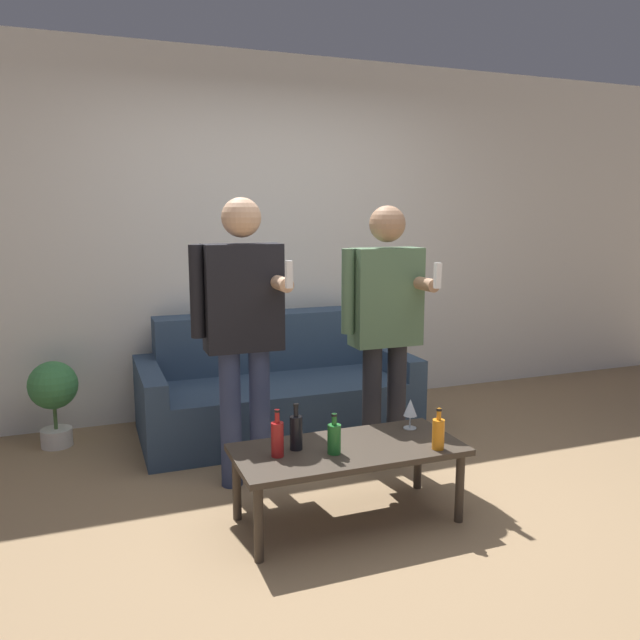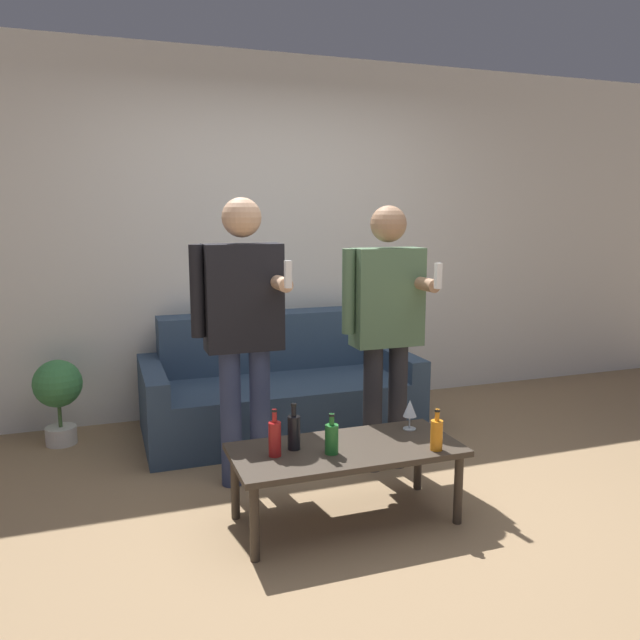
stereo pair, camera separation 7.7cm
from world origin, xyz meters
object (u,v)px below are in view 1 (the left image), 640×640
at_px(couch, 274,390).
at_px(bottle_orange, 334,438).
at_px(person_standing_right, 385,318).
at_px(coffee_table, 348,455).
at_px(person_standing_left, 243,320).

distance_m(couch, bottle_orange, 1.52).
distance_m(couch, person_standing_right, 1.19).
distance_m(coffee_table, bottle_orange, 0.16).
distance_m(couch, person_standing_left, 1.15).
xyz_separation_m(person_standing_left, person_standing_right, (0.84, -0.07, -0.02)).
relative_size(person_standing_left, person_standing_right, 1.03).
distance_m(person_standing_left, person_standing_right, 0.84).
bearing_deg(person_standing_left, bottle_orange, -67.63).
height_order(couch, person_standing_left, person_standing_left).
bearing_deg(coffee_table, couch, 87.96).
distance_m(bottle_orange, person_standing_right, 0.94).
bearing_deg(person_standing_right, couch, 114.44).
distance_m(coffee_table, person_standing_right, 0.92).
xyz_separation_m(coffee_table, person_standing_left, (-0.37, 0.61, 0.60)).
bearing_deg(person_standing_right, person_standing_left, 175.12).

